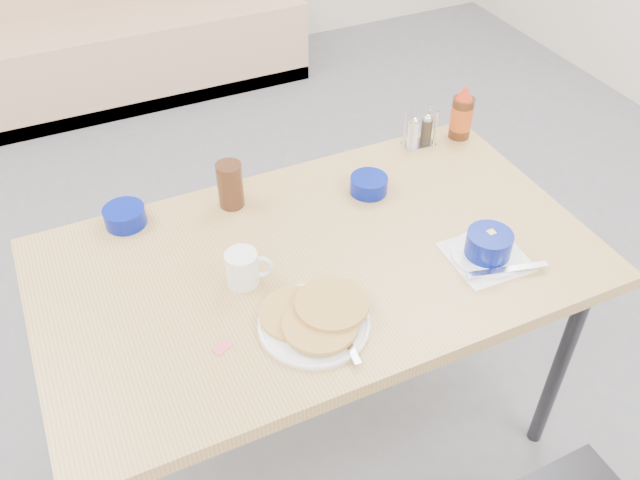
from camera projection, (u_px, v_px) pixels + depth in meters
name	position (u px, v px, depth m)	size (l,w,h in m)	color
booth_bench	(125.00, 29.00, 3.71)	(1.90, 0.56, 1.22)	tan
dining_table	(318.00, 275.00, 1.75)	(1.40, 0.80, 0.76)	tan
pancake_plate	(315.00, 319.00, 1.53)	(0.26, 0.28, 0.05)	white
coffee_mug	(244.00, 268.00, 1.62)	(0.11, 0.08, 0.09)	white
grits_setting	(488.00, 248.00, 1.69)	(0.21, 0.20, 0.08)	white
creamer_bowl	(125.00, 216.00, 1.80)	(0.11, 0.11, 0.05)	navy
butter_bowl	(369.00, 185.00, 1.90)	(0.11, 0.11, 0.05)	navy
amber_tumbler	(230.00, 185.00, 1.83)	(0.07, 0.07, 0.13)	#3D2113
condiment_caddy	(420.00, 133.00, 2.07)	(0.10, 0.06, 0.12)	silver
syrup_bottle	(462.00, 115.00, 2.09)	(0.07, 0.07, 0.18)	#47230F
sugar_wrapper	(222.00, 347.00, 1.49)	(0.04, 0.03, 0.00)	#ED4F6A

